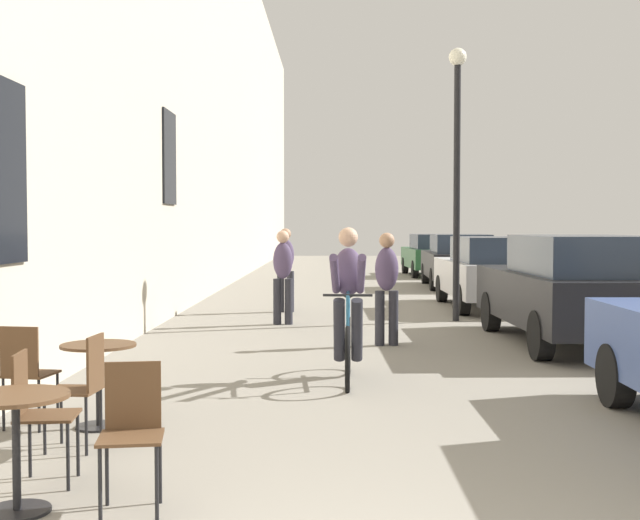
{
  "coord_description": "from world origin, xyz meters",
  "views": [
    {
      "loc": [
        -0.18,
        -2.86,
        1.73
      ],
      "look_at": [
        -0.43,
        12.82,
        1.07
      ],
      "focal_mm": 46.46,
      "sensor_mm": 36.0,
      "label": 1
    }
  ],
  "objects_px": {
    "cafe_chair_mid_toward_street": "(83,383)",
    "parked_car_fourth": "(458,260)",
    "cafe_chair_near_toward_street": "(36,408)",
    "cafe_chair_mid_toward_wall": "(26,369)",
    "cafe_table_near": "(16,427)",
    "pedestrian_near": "(387,282)",
    "parked_car_second": "(574,288)",
    "parked_car_third": "(491,271)",
    "parked_car_fifth": "(432,254)",
    "pedestrian_mid": "(283,272)",
    "cyclist_on_bicycle": "(348,308)",
    "cafe_table_mid": "(98,367)",
    "pedestrian_far": "(286,265)",
    "street_lamp": "(457,149)",
    "cafe_chair_near_toward_wall": "(132,425)"
  },
  "relations": [
    {
      "from": "cafe_chair_near_toward_street",
      "to": "parked_car_second",
      "type": "bearing_deg",
      "value": 50.02
    },
    {
      "from": "cafe_chair_mid_toward_street",
      "to": "pedestrian_near",
      "type": "distance_m",
      "value": 6.22
    },
    {
      "from": "cafe_chair_near_toward_street",
      "to": "parked_car_fourth",
      "type": "distance_m",
      "value": 18.41
    },
    {
      "from": "cafe_chair_near_toward_wall",
      "to": "parked_car_fifth",
      "type": "bearing_deg",
      "value": 78.79
    },
    {
      "from": "cyclist_on_bicycle",
      "to": "pedestrian_near",
      "type": "distance_m",
      "value": 2.71
    },
    {
      "from": "pedestrian_near",
      "to": "parked_car_fifth",
      "type": "bearing_deg",
      "value": 80.91
    },
    {
      "from": "cafe_table_mid",
      "to": "cafe_chair_mid_toward_street",
      "type": "xyz_separation_m",
      "value": [
        0.08,
        -0.7,
        -0.0
      ]
    },
    {
      "from": "cafe_table_mid",
      "to": "parked_car_fourth",
      "type": "relative_size",
      "value": 0.17
    },
    {
      "from": "cafe_chair_mid_toward_street",
      "to": "cyclist_on_bicycle",
      "type": "bearing_deg",
      "value": 54.52
    },
    {
      "from": "cafe_table_mid",
      "to": "parked_car_third",
      "type": "relative_size",
      "value": 0.17
    },
    {
      "from": "parked_car_second",
      "to": "parked_car_third",
      "type": "height_order",
      "value": "parked_car_second"
    },
    {
      "from": "cyclist_on_bicycle",
      "to": "parked_car_second",
      "type": "relative_size",
      "value": 0.39
    },
    {
      "from": "pedestrian_far",
      "to": "parked_car_third",
      "type": "height_order",
      "value": "pedestrian_far"
    },
    {
      "from": "cafe_table_mid",
      "to": "parked_car_second",
      "type": "distance_m",
      "value": 7.39
    },
    {
      "from": "pedestrian_near",
      "to": "parked_car_third",
      "type": "bearing_deg",
      "value": 64.69
    },
    {
      "from": "cafe_table_near",
      "to": "cafe_chair_mid_toward_wall",
      "type": "relative_size",
      "value": 0.81
    },
    {
      "from": "cafe_chair_near_toward_street",
      "to": "cafe_chair_mid_toward_wall",
      "type": "relative_size",
      "value": 1.0
    },
    {
      "from": "pedestrian_mid",
      "to": "parked_car_third",
      "type": "bearing_deg",
      "value": 33.92
    },
    {
      "from": "street_lamp",
      "to": "parked_car_fifth",
      "type": "bearing_deg",
      "value": 84.98
    },
    {
      "from": "parked_car_third",
      "to": "cafe_chair_near_toward_street",
      "type": "bearing_deg",
      "value": -114.14
    },
    {
      "from": "cafe_chair_near_toward_street",
      "to": "street_lamp",
      "type": "relative_size",
      "value": 0.18
    },
    {
      "from": "parked_car_third",
      "to": "parked_car_fifth",
      "type": "xyz_separation_m",
      "value": [
        0.12,
        11.13,
        -0.03
      ]
    },
    {
      "from": "cafe_chair_near_toward_street",
      "to": "parked_car_fifth",
      "type": "relative_size",
      "value": 0.22
    },
    {
      "from": "parked_car_second",
      "to": "parked_car_fourth",
      "type": "xyz_separation_m",
      "value": [
        0.01,
        11.08,
        -0.05
      ]
    },
    {
      "from": "cafe_chair_mid_toward_wall",
      "to": "cyclist_on_bicycle",
      "type": "xyz_separation_m",
      "value": [
        2.77,
        2.32,
        0.29
      ]
    },
    {
      "from": "cafe_table_near",
      "to": "pedestrian_far",
      "type": "bearing_deg",
      "value": 85.27
    },
    {
      "from": "cafe_chair_near_toward_street",
      "to": "parked_car_fourth",
      "type": "bearing_deg",
      "value": 72.73
    },
    {
      "from": "cafe_chair_mid_toward_street",
      "to": "parked_car_second",
      "type": "xyz_separation_m",
      "value": [
        5.4,
        5.65,
        0.31
      ]
    },
    {
      "from": "parked_car_second",
      "to": "pedestrian_mid",
      "type": "bearing_deg",
      "value": 150.67
    },
    {
      "from": "cyclist_on_bicycle",
      "to": "cafe_chair_mid_toward_street",
      "type": "bearing_deg",
      "value": -125.48
    },
    {
      "from": "cyclist_on_bicycle",
      "to": "street_lamp",
      "type": "xyz_separation_m",
      "value": [
        2.06,
        5.7,
        2.3
      ]
    },
    {
      "from": "cafe_table_near",
      "to": "parked_car_fourth",
      "type": "bearing_deg",
      "value": 73.44
    },
    {
      "from": "parked_car_fifth",
      "to": "cafe_table_mid",
      "type": "bearing_deg",
      "value": -104.24
    },
    {
      "from": "cafe_chair_mid_toward_wall",
      "to": "pedestrian_near",
      "type": "height_order",
      "value": "pedestrian_near"
    },
    {
      "from": "parked_car_second",
      "to": "cafe_chair_mid_toward_wall",
      "type": "bearing_deg",
      "value": -140.41
    },
    {
      "from": "parked_car_fourth",
      "to": "cafe_chair_mid_toward_street",
      "type": "bearing_deg",
      "value": -107.94
    },
    {
      "from": "cyclist_on_bicycle",
      "to": "parked_car_fourth",
      "type": "bearing_deg",
      "value": 76.47
    },
    {
      "from": "cafe_chair_near_toward_street",
      "to": "parked_car_third",
      "type": "bearing_deg",
      "value": 65.86
    },
    {
      "from": "cafe_chair_near_toward_wall",
      "to": "cyclist_on_bicycle",
      "type": "bearing_deg",
      "value": 71.94
    },
    {
      "from": "pedestrian_near",
      "to": "parked_car_third",
      "type": "relative_size",
      "value": 0.38
    },
    {
      "from": "cafe_chair_mid_toward_street",
      "to": "parked_car_fourth",
      "type": "relative_size",
      "value": 0.21
    },
    {
      "from": "cafe_chair_mid_toward_street",
      "to": "parked_car_fifth",
      "type": "distance_m",
      "value": 22.65
    },
    {
      "from": "cafe_table_near",
      "to": "pedestrian_near",
      "type": "xyz_separation_m",
      "value": [
        2.68,
        6.99,
        0.39
      ]
    },
    {
      "from": "cafe_chair_near_toward_street",
      "to": "cafe_table_mid",
      "type": "relative_size",
      "value": 1.24
    },
    {
      "from": "cafe_table_near",
      "to": "parked_car_second",
      "type": "relative_size",
      "value": 0.16
    },
    {
      "from": "cafe_table_near",
      "to": "cafe_chair_mid_toward_wall",
      "type": "bearing_deg",
      "value": 108.98
    },
    {
      "from": "cafe_chair_near_toward_wall",
      "to": "parked_car_second",
      "type": "xyz_separation_m",
      "value": [
        4.7,
        6.98,
        0.31
      ]
    },
    {
      "from": "pedestrian_mid",
      "to": "cafe_chair_mid_toward_street",
      "type": "bearing_deg",
      "value": -97.43
    },
    {
      "from": "cafe_chair_near_toward_wall",
      "to": "pedestrian_near",
      "type": "relative_size",
      "value": 0.55
    },
    {
      "from": "cafe_table_near",
      "to": "parked_car_third",
      "type": "bearing_deg",
      "value": 67.12
    }
  ]
}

